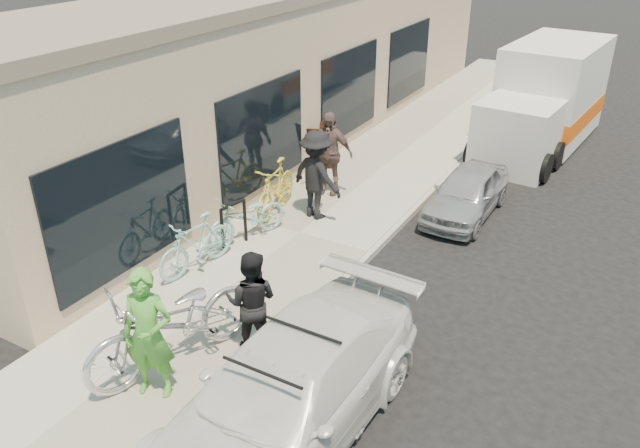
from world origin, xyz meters
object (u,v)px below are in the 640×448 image
at_px(sedan_white, 287,393).
at_px(woman_rider, 149,334).
at_px(bystander_b, 329,153).
at_px(bystander_a, 316,175).
at_px(bike_rack, 234,221).
at_px(cruiser_bike_b, 247,218).
at_px(cruiser_bike_c, 276,188).
at_px(tandem_bike, 174,324).
at_px(sedan_silver, 467,193).
at_px(cruiser_bike_a, 196,244).
at_px(man_standing, 252,302).
at_px(moving_truck, 545,102).
at_px(sandwich_board, 319,146).

xyz_separation_m(sedan_white, woman_rider, (-1.86, -0.35, 0.42)).
height_order(woman_rider, bystander_b, same).
bearing_deg(bystander_a, woman_rider, 110.92).
relative_size(bike_rack, bystander_b, 0.49).
xyz_separation_m(cruiser_bike_b, cruiser_bike_c, (-0.17, 1.26, 0.09)).
bearing_deg(bystander_b, tandem_bike, -91.36).
height_order(sedan_silver, cruiser_bike_a, cruiser_bike_a).
distance_m(woman_rider, man_standing, 1.54).
height_order(cruiser_bike_a, bystander_a, bystander_a).
bearing_deg(sedan_silver, sedan_white, -89.17).
distance_m(sedan_silver, moving_truck, 5.38).
relative_size(sandwich_board, cruiser_bike_c, 0.58).
height_order(sedan_white, cruiser_bike_a, sedan_white).
bearing_deg(bystander_a, cruiser_bike_a, 87.84).
height_order(sedan_white, sedan_silver, sedan_white).
bearing_deg(cruiser_bike_c, bike_rack, -95.84).
xyz_separation_m(sedan_white, sedan_silver, (-0.04, 7.16, -0.16)).
xyz_separation_m(sedan_white, cruiser_bike_b, (-3.28, 3.72, -0.05)).
distance_m(bike_rack, sedan_silver, 5.02).
distance_m(bike_rack, sedan_white, 4.73).
bearing_deg(bike_rack, sedan_silver, 49.06).
bearing_deg(bike_rack, cruiser_bike_c, 94.30).
bearing_deg(cruiser_bike_b, bike_rack, -78.25).
bearing_deg(woman_rider, tandem_bike, 81.29).
height_order(tandem_bike, woman_rider, woman_rider).
xyz_separation_m(sandwich_board, bystander_a, (1.30, -2.39, 0.38)).
xyz_separation_m(man_standing, cruiser_bike_b, (-2.02, 2.67, -0.34)).
bearing_deg(sandwich_board, bike_rack, -103.83).
xyz_separation_m(tandem_bike, cruiser_bike_b, (-1.30, 3.52, -0.23)).
xyz_separation_m(sedan_white, cruiser_bike_a, (-3.41, 2.38, -0.01)).
bearing_deg(cruiser_bike_c, sedan_silver, 22.45).
xyz_separation_m(sedan_white, man_standing, (-1.26, 1.05, 0.28)).
bearing_deg(woman_rider, sandwich_board, 84.36).
bearing_deg(bystander_a, tandem_bike, 110.51).
xyz_separation_m(bike_rack, man_standing, (2.07, -2.32, 0.25)).
bearing_deg(sedan_silver, cruiser_bike_a, -124.67).
xyz_separation_m(woman_rider, bystander_a, (-0.75, 5.60, -0.01)).
xyz_separation_m(sandwich_board, woman_rider, (2.05, -7.99, 0.39)).
height_order(woman_rider, cruiser_bike_a, woman_rider).
bearing_deg(sandwich_board, woman_rider, -97.33).
bearing_deg(cruiser_bike_b, cruiser_bike_c, 116.70).
relative_size(sandwich_board, sedan_white, 0.23).
xyz_separation_m(moving_truck, cruiser_bike_b, (-3.64, -8.76, -0.59)).
bearing_deg(bike_rack, woman_rider, -68.57).
xyz_separation_m(moving_truck, woman_rider, (-2.22, -12.83, -0.11)).
distance_m(sedan_silver, cruiser_bike_c, 4.05).
xyz_separation_m(sedan_white, bystander_a, (-2.62, 5.25, 0.41)).
relative_size(man_standing, bystander_a, 0.86).
xyz_separation_m(sandwich_board, bystander_b, (0.92, -1.20, 0.39)).
relative_size(bike_rack, sedan_silver, 0.30).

